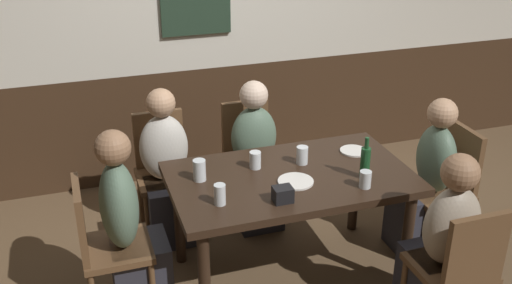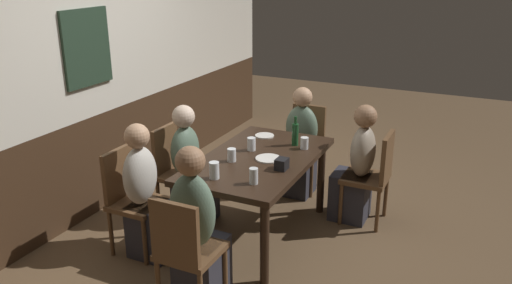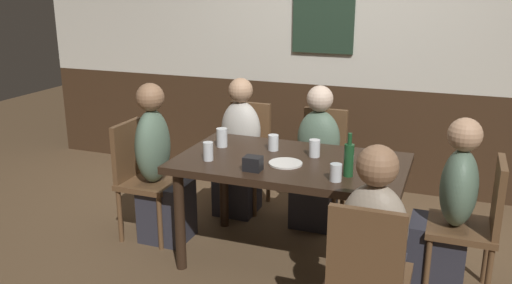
{
  "view_description": "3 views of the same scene",
  "coord_description": "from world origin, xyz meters",
  "px_view_note": "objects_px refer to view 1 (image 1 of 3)",
  "views": [
    {
      "loc": [
        -1.23,
        -3.04,
        2.49
      ],
      "look_at": [
        -0.2,
        0.08,
        0.96
      ],
      "focal_mm": 41.98,
      "sensor_mm": 36.0,
      "label": 1
    },
    {
      "loc": [
        -3.68,
        -1.73,
        2.33
      ],
      "look_at": [
        0.0,
        0.02,
        0.87
      ],
      "focal_mm": 36.05,
      "sensor_mm": 36.0,
      "label": 2
    },
    {
      "loc": [
        0.99,
        -3.24,
        1.87
      ],
      "look_at": [
        -0.23,
        -0.04,
        0.85
      ],
      "focal_mm": 37.8,
      "sensor_mm": 36.0,
      "label": 3
    }
  ],
  "objects_px": {
    "highball_clear": "(302,156)",
    "person_right_near": "(442,253)",
    "beer_bottle_green": "(365,162)",
    "chair_right_near": "(459,267)",
    "person_head_west": "(130,236)",
    "pint_glass_stout": "(255,161)",
    "tumbler_short": "(200,172)",
    "plate_white_large": "(296,181)",
    "beer_glass_tall": "(365,180)",
    "plate_white_small": "(353,151)",
    "person_mid_far": "(256,165)",
    "condiment_caddy": "(283,194)",
    "chair_head_east": "(447,181)",
    "chair_mid_far": "(249,153)",
    "person_head_east": "(426,188)",
    "person_left_far": "(167,178)",
    "chair_head_west": "(103,242)",
    "chair_left_far": "(163,165)",
    "dining_table": "(290,187)",
    "beer_glass_half": "(220,196)"
  },
  "relations": [
    {
      "from": "chair_head_west",
      "to": "chair_right_near",
      "type": "height_order",
      "value": "same"
    },
    {
      "from": "person_head_west",
      "to": "plate_white_small",
      "type": "height_order",
      "value": "person_head_west"
    },
    {
      "from": "chair_mid_far",
      "to": "person_mid_far",
      "type": "distance_m",
      "value": 0.17
    },
    {
      "from": "chair_left_far",
      "to": "plate_white_large",
      "type": "bearing_deg",
      "value": -55.42
    },
    {
      "from": "highball_clear",
      "to": "person_right_near",
      "type": "bearing_deg",
      "value": -56.79
    },
    {
      "from": "plate_white_large",
      "to": "chair_head_east",
      "type": "bearing_deg",
      "value": 4.72
    },
    {
      "from": "person_mid_far",
      "to": "condiment_caddy",
      "type": "xyz_separation_m",
      "value": [
        -0.16,
        -0.97,
        0.31
      ]
    },
    {
      "from": "person_mid_far",
      "to": "beer_bottle_green",
      "type": "xyz_separation_m",
      "value": [
        0.42,
        -0.86,
        0.38
      ]
    },
    {
      "from": "person_left_far",
      "to": "highball_clear",
      "type": "relative_size",
      "value": 9.67
    },
    {
      "from": "beer_bottle_green",
      "to": "chair_head_east",
      "type": "bearing_deg",
      "value": 12.89
    },
    {
      "from": "person_right_near",
      "to": "beer_glass_tall",
      "type": "xyz_separation_m",
      "value": [
        -0.3,
        0.41,
        0.31
      ]
    },
    {
      "from": "chair_left_far",
      "to": "chair_right_near",
      "type": "bearing_deg",
      "value": -52.25
    },
    {
      "from": "person_head_east",
      "to": "dining_table",
      "type": "bearing_deg",
      "value": 180.0
    },
    {
      "from": "beer_glass_tall",
      "to": "plate_white_large",
      "type": "bearing_deg",
      "value": 153.45
    },
    {
      "from": "person_head_west",
      "to": "pint_glass_stout",
      "type": "relative_size",
      "value": 10.7
    },
    {
      "from": "chair_mid_far",
      "to": "beer_bottle_green",
      "type": "xyz_separation_m",
      "value": [
        0.42,
        -1.03,
        0.35
      ]
    },
    {
      "from": "person_head_west",
      "to": "condiment_caddy",
      "type": "distance_m",
      "value": 0.94
    },
    {
      "from": "person_head_west",
      "to": "beer_bottle_green",
      "type": "xyz_separation_m",
      "value": [
        1.42,
        -0.17,
        0.34
      ]
    },
    {
      "from": "person_left_far",
      "to": "pint_glass_stout",
      "type": "bearing_deg",
      "value": -47.7
    },
    {
      "from": "chair_head_west",
      "to": "chair_head_east",
      "type": "bearing_deg",
      "value": 0.0
    },
    {
      "from": "beer_glass_tall",
      "to": "highball_clear",
      "type": "height_order",
      "value": "highball_clear"
    },
    {
      "from": "chair_head_west",
      "to": "person_left_far",
      "type": "height_order",
      "value": "person_left_far"
    },
    {
      "from": "beer_glass_tall",
      "to": "pint_glass_stout",
      "type": "height_order",
      "value": "pint_glass_stout"
    },
    {
      "from": "person_right_near",
      "to": "person_mid_far",
      "type": "bearing_deg",
      "value": 115.58
    },
    {
      "from": "person_head_east",
      "to": "chair_mid_far",
      "type": "bearing_deg",
      "value": 139.62
    },
    {
      "from": "chair_mid_far",
      "to": "person_mid_far",
      "type": "xyz_separation_m",
      "value": [
        -0.0,
        -0.16,
        -0.03
      ]
    },
    {
      "from": "condiment_caddy",
      "to": "person_mid_far",
      "type": "bearing_deg",
      "value": 80.68
    },
    {
      "from": "chair_head_east",
      "to": "pint_glass_stout",
      "type": "xyz_separation_m",
      "value": [
        -1.35,
        0.16,
        0.29
      ]
    },
    {
      "from": "chair_left_far",
      "to": "highball_clear",
      "type": "bearing_deg",
      "value": -42.74
    },
    {
      "from": "tumbler_short",
      "to": "plate_white_large",
      "type": "bearing_deg",
      "value": -21.23
    },
    {
      "from": "plate_white_small",
      "to": "person_right_near",
      "type": "bearing_deg",
      "value": -80.72
    },
    {
      "from": "person_mid_far",
      "to": "pint_glass_stout",
      "type": "height_order",
      "value": "person_mid_far"
    },
    {
      "from": "highball_clear",
      "to": "chair_right_near",
      "type": "bearing_deg",
      "value": -61.37
    },
    {
      "from": "chair_head_east",
      "to": "plate_white_small",
      "type": "distance_m",
      "value": 0.72
    },
    {
      "from": "pint_glass_stout",
      "to": "plate_white_small",
      "type": "height_order",
      "value": "pint_glass_stout"
    },
    {
      "from": "chair_mid_far",
      "to": "plate_white_large",
      "type": "height_order",
      "value": "chair_mid_far"
    },
    {
      "from": "chair_left_far",
      "to": "chair_mid_far",
      "type": "bearing_deg",
      "value": 0.0
    },
    {
      "from": "chair_mid_far",
      "to": "person_left_far",
      "type": "bearing_deg",
      "value": -166.16
    },
    {
      "from": "person_left_far",
      "to": "person_head_east",
      "type": "bearing_deg",
      "value": -22.54
    },
    {
      "from": "beer_bottle_green",
      "to": "chair_right_near",
      "type": "bearing_deg",
      "value": -70.19
    },
    {
      "from": "dining_table",
      "to": "person_left_far",
      "type": "distance_m",
      "value": 0.97
    },
    {
      "from": "tumbler_short",
      "to": "condiment_caddy",
      "type": "height_order",
      "value": "tumbler_short"
    },
    {
      "from": "chair_right_near",
      "to": "plate_white_small",
      "type": "distance_m",
      "value": 1.07
    },
    {
      "from": "person_left_far",
      "to": "highball_clear",
      "type": "bearing_deg",
      "value": -35.65
    },
    {
      "from": "plate_white_large",
      "to": "condiment_caddy",
      "type": "distance_m",
      "value": 0.24
    },
    {
      "from": "chair_mid_far",
      "to": "person_right_near",
      "type": "distance_m",
      "value": 1.68
    },
    {
      "from": "highball_clear",
      "to": "plate_white_large",
      "type": "xyz_separation_m",
      "value": [
        -0.13,
        -0.22,
        -0.04
      ]
    },
    {
      "from": "beer_glass_tall",
      "to": "plate_white_small",
      "type": "distance_m",
      "value": 0.49
    },
    {
      "from": "dining_table",
      "to": "beer_glass_half",
      "type": "xyz_separation_m",
      "value": [
        -0.51,
        -0.2,
        0.14
      ]
    },
    {
      "from": "person_right_near",
      "to": "condiment_caddy",
      "type": "relative_size",
      "value": 10.2
    }
  ]
}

